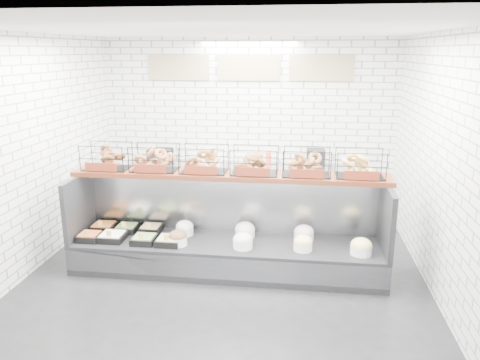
# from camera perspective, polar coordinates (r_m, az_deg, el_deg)

# --- Properties ---
(ground) EXTENTS (5.50, 5.50, 0.00)m
(ground) POSITION_cam_1_polar(r_m,az_deg,el_deg) (6.01, -2.01, -12.06)
(ground) COLOR black
(ground) RESTS_ON ground
(room_shell) EXTENTS (5.02, 5.51, 3.01)m
(room_shell) POSITION_cam_1_polar(r_m,az_deg,el_deg) (5.96, -1.25, 8.56)
(room_shell) COLOR white
(room_shell) RESTS_ON ground
(display_case) EXTENTS (4.00, 0.90, 1.20)m
(display_case) POSITION_cam_1_polar(r_m,az_deg,el_deg) (6.17, -1.67, -7.89)
(display_case) COLOR black
(display_case) RESTS_ON ground
(bagel_shelf) EXTENTS (4.10, 0.50, 0.40)m
(bagel_shelf) POSITION_cam_1_polar(r_m,az_deg,el_deg) (6.00, -1.32, 2.10)
(bagel_shelf) COLOR #431A0E
(bagel_shelf) RESTS_ON display_case
(prep_counter) EXTENTS (4.00, 0.60, 1.20)m
(prep_counter) POSITION_cam_1_polar(r_m,az_deg,el_deg) (8.07, 0.67, -1.12)
(prep_counter) COLOR #93969B
(prep_counter) RESTS_ON ground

